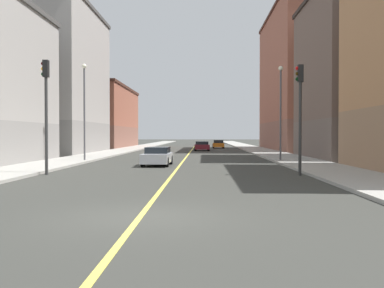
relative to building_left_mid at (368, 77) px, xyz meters
name	(u,v)px	position (x,y,z in m)	size (l,w,h in m)	color
ground_plane	(140,217)	(-16.11, -28.76, -7.24)	(400.00, 400.00, 0.00)	#343530
sidewalk_left	(259,150)	(-7.07, 20.24, -7.17)	(3.90, 168.00, 0.15)	#9E9B93
sidewalk_right	(124,150)	(-25.14, 20.24, -7.17)	(3.90, 168.00, 0.15)	#9E9B93
lane_center_stripe	(191,151)	(-16.11, 20.24, -7.23)	(0.16, 154.00, 0.01)	#E5D14C
building_left_mid	(368,77)	(0.00, 0.00, 0.00)	(10.55, 14.33, 14.46)	brown
building_left_far	(308,81)	(0.00, 23.03, 2.38)	(10.55, 25.40, 19.23)	brown
building_right_midblock	(50,81)	(-32.22, 11.76, 1.12)	(10.55, 17.94, 16.70)	gray
building_right_distant	(98,117)	(-32.22, 35.40, -2.18)	(10.55, 24.04, 10.11)	brown
traffic_light_left_near	(300,104)	(-9.44, -16.58, -3.49)	(0.40, 0.32, 5.77)	#2D2D2D
traffic_light_right_near	(46,101)	(-22.81, -16.58, -3.32)	(0.40, 0.32, 6.07)	#2D2D2D
street_lamp_left_near	(281,103)	(-8.43, -4.63, -2.65)	(0.36, 0.36, 7.36)	#4C4C51
street_lamp_right_near	(84,102)	(-23.79, -5.05, -2.56)	(0.36, 0.36, 7.52)	#4C4C51
car_silver	(157,156)	(-17.64, -9.22, -6.61)	(1.90, 4.48, 1.28)	silver
car_orange	(218,144)	(-12.11, 31.82, -6.60)	(1.80, 4.13, 1.31)	orange
car_maroon	(202,146)	(-14.69, 20.40, -6.62)	(2.09, 4.23, 1.25)	maroon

